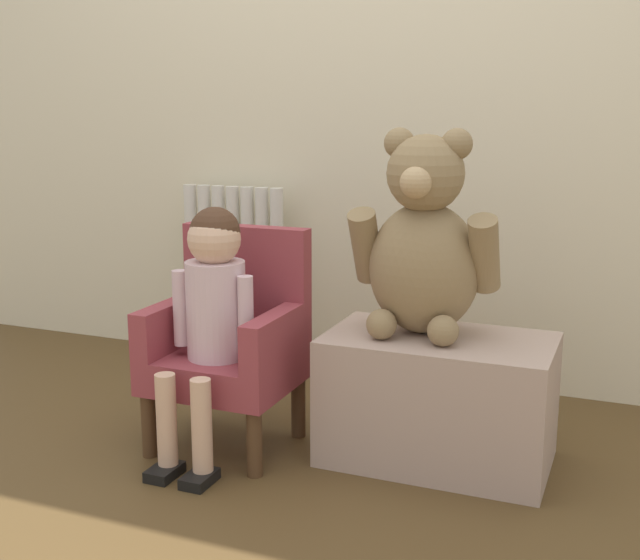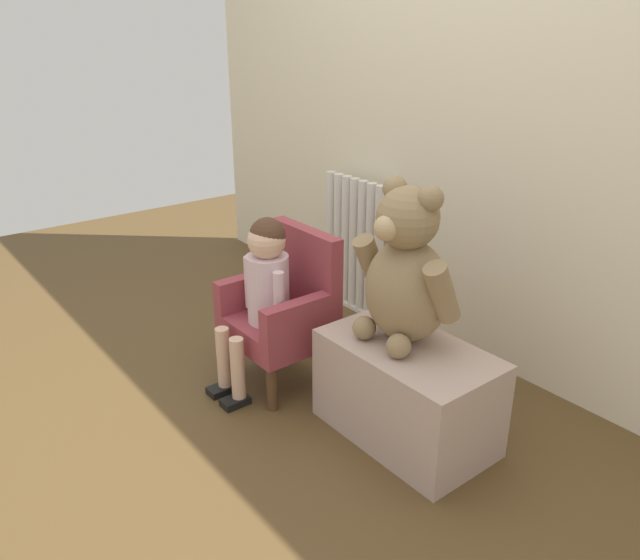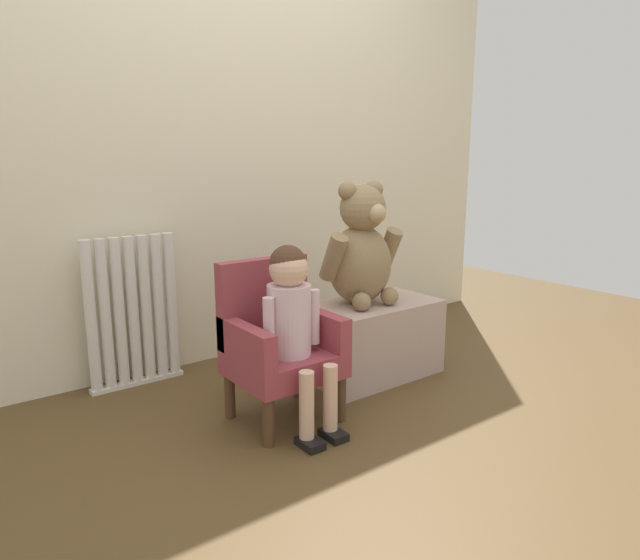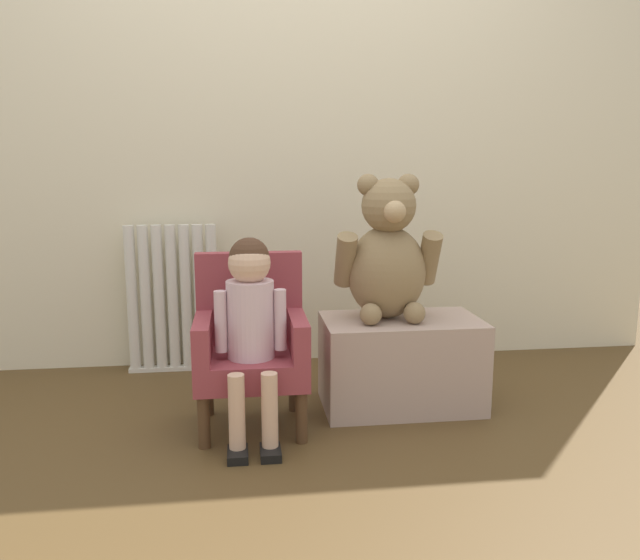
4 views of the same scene
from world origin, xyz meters
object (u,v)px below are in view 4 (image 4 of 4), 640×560
(radiator, at_px, (173,299))
(large_teddy_bear, at_px, (387,256))
(child_armchair, at_px, (251,342))
(child_figure, at_px, (250,310))
(low_bench, at_px, (401,363))

(radiator, relative_size, large_teddy_bear, 1.22)
(child_armchair, relative_size, child_figure, 0.89)
(radiator, distance_m, child_figure, 0.87)
(radiator, distance_m, large_teddy_bear, 1.09)
(large_teddy_bear, bearing_deg, child_armchair, -167.00)
(low_bench, bearing_deg, radiator, 148.96)
(low_bench, bearing_deg, large_teddy_bear, 157.07)
(low_bench, height_order, large_teddy_bear, large_teddy_bear)
(child_armchair, bearing_deg, low_bench, 9.52)
(large_teddy_bear, bearing_deg, child_figure, -157.01)
(child_figure, xyz_separation_m, low_bench, (0.61, 0.21, -0.29))
(child_armchair, height_order, low_bench, child_armchair)
(child_armchair, bearing_deg, large_teddy_bear, 13.00)
(radiator, xyz_separation_m, child_figure, (0.35, -0.78, 0.12))
(radiator, bearing_deg, low_bench, -31.04)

